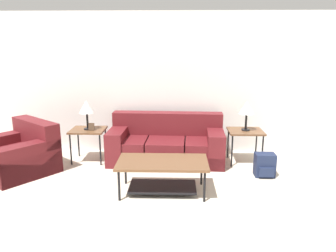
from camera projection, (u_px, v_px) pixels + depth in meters
wall_back at (181, 84)px, 6.10m from camera, size 9.15×0.06×2.60m
couch at (166, 144)px, 5.78m from camera, size 2.02×0.97×0.82m
armchair at (19, 155)px, 5.29m from camera, size 1.47×1.45×0.80m
coffee_table at (163, 169)px, 4.51m from camera, size 1.24×0.67×0.46m
side_table_left at (88, 132)px, 5.73m from camera, size 0.59×0.53×0.58m
side_table_right at (245, 133)px, 5.65m from camera, size 0.59×0.53×0.58m
table_lamp_left at (87, 107)px, 5.62m from camera, size 0.26×0.26×0.51m
table_lamp_right at (247, 108)px, 5.54m from camera, size 0.26×0.26×0.51m
backpack at (265, 165)px, 5.11m from camera, size 0.31×0.29×0.37m
picture_frame at (91, 127)px, 5.62m from camera, size 0.10×0.04×0.13m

